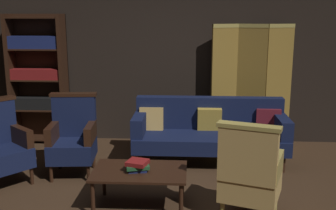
{
  "coord_description": "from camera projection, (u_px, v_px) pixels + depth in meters",
  "views": [
    {
      "loc": [
        0.27,
        -4.05,
        2.05
      ],
      "look_at": [
        0.0,
        0.8,
        0.95
      ],
      "focal_mm": 43.27,
      "sensor_mm": 36.0,
      "label": 1
    }
  ],
  "objects": [
    {
      "name": "book_red_leather",
      "position": [
        137.0,
        163.0,
        4.28
      ],
      "size": [
        0.25,
        0.25,
        0.04
      ],
      "primitive_type": "cube",
      "rotation": [
        0.0,
        0.0,
        -0.28
      ],
      "color": "maroon",
      "rests_on": "book_green_cloth"
    },
    {
      "name": "book_navy_cloth",
      "position": [
        138.0,
        169.0,
        4.29
      ],
      "size": [
        0.22,
        0.18,
        0.03
      ],
      "primitive_type": "cube",
      "rotation": [
        0.0,
        0.0,
        0.15
      ],
      "color": "navy",
      "rests_on": "coffee_table"
    },
    {
      "name": "back_wall",
      "position": [
        174.0,
        55.0,
        6.49
      ],
      "size": [
        7.2,
        0.1,
        2.8
      ],
      "primitive_type": "cube",
      "color": "black",
      "rests_on": "ground_plane"
    },
    {
      "name": "armchair_gilt_accent",
      "position": [
        250.0,
        173.0,
        4.04
      ],
      "size": [
        0.74,
        0.73,
        1.04
      ],
      "color": "tan",
      "rests_on": "ground_plane"
    },
    {
      "name": "armchair_wing_left",
      "position": [
        73.0,
        137.0,
        5.23
      ],
      "size": [
        0.63,
        0.62,
        1.04
      ],
      "color": "black",
      "rests_on": "ground_plane"
    },
    {
      "name": "folding_screen",
      "position": [
        251.0,
        83.0,
        6.36
      ],
      "size": [
        1.29,
        0.29,
        1.9
      ],
      "color": "olive",
      "rests_on": "ground_plane"
    },
    {
      "name": "velvet_couch",
      "position": [
        210.0,
        130.0,
        5.7
      ],
      "size": [
        2.12,
        0.78,
        0.88
      ],
      "color": "black",
      "rests_on": "ground_plane"
    },
    {
      "name": "coffee_table",
      "position": [
        140.0,
        174.0,
        4.32
      ],
      "size": [
        1.0,
        0.64,
        0.42
      ],
      "color": "black",
      "rests_on": "ground_plane"
    },
    {
      "name": "ground_plane",
      "position": [
        164.0,
        206.0,
        4.41
      ],
      "size": [
        10.0,
        10.0,
        0.0
      ],
      "primitive_type": "plane",
      "color": "#3D2819"
    },
    {
      "name": "bookshelf",
      "position": [
        38.0,
        77.0,
        6.43
      ],
      "size": [
        0.9,
        0.32,
        2.05
      ],
      "color": "black",
      "rests_on": "ground_plane"
    },
    {
      "name": "armchair_wing_right",
      "position": [
        0.0,
        145.0,
        4.91
      ],
      "size": [
        0.81,
        0.81,
        1.04
      ],
      "color": "black",
      "rests_on": "ground_plane"
    },
    {
      "name": "book_green_cloth",
      "position": [
        138.0,
        166.0,
        4.28
      ],
      "size": [
        0.27,
        0.23,
        0.04
      ],
      "primitive_type": "cube",
      "rotation": [
        0.0,
        0.0,
        0.23
      ],
      "color": "#1E4C28",
      "rests_on": "book_navy_cloth"
    }
  ]
}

